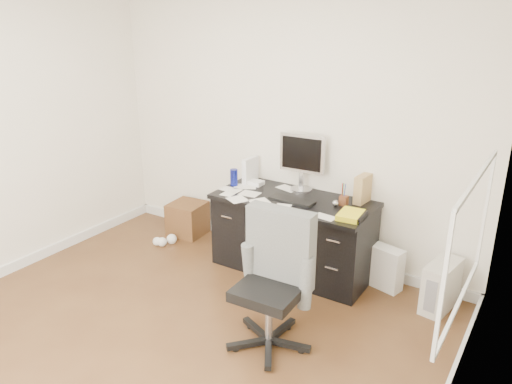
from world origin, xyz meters
TOP-DOWN VIEW (x-y plane):
  - ground at (0.00, 0.00)m, footprint 4.00×4.00m
  - room_shell at (0.03, 0.03)m, footprint 4.02×4.02m
  - desk at (0.30, 1.65)m, footprint 1.50×0.70m
  - loose_papers at (0.10, 1.60)m, footprint 1.10×0.60m
  - lcd_monitor at (0.26, 1.89)m, footprint 0.47×0.29m
  - keyboard at (0.32, 1.57)m, footprint 0.43×0.15m
  - computer_mouse at (0.71, 1.67)m, footprint 0.08×0.08m
  - travel_mug at (-0.38, 1.66)m, footprint 0.10×0.10m
  - white_binder at (-0.30, 1.83)m, footprint 0.11×0.23m
  - magazine_file at (0.87, 1.91)m, footprint 0.13×0.23m
  - pen_cup at (0.76, 1.75)m, footprint 0.09×0.09m
  - yellow_book at (0.93, 1.51)m, footprint 0.23×0.28m
  - paper_remote at (0.27, 1.38)m, footprint 0.29×0.25m
  - office_chair at (0.71, 0.52)m, footprint 0.62×0.62m
  - pc_tower at (1.68, 1.74)m, footprint 0.26×0.45m
  - shopping_bag at (1.18, 1.81)m, footprint 0.34×0.28m
  - wicker_basket at (-1.11, 1.77)m, footprint 0.40×0.40m
  - desk_printer at (-0.22, 1.83)m, footprint 0.36×0.33m

SIDE VIEW (x-z plane):
  - ground at x=0.00m, z-range 0.00..0.00m
  - desk_printer at x=-0.22m, z-range 0.00..0.18m
  - wicker_basket at x=-1.11m, z-range 0.00..0.37m
  - shopping_bag at x=1.18m, z-range 0.00..0.40m
  - pc_tower at x=1.68m, z-range 0.00..0.43m
  - desk at x=0.30m, z-range 0.02..0.77m
  - office_chair at x=0.71m, z-range 0.00..1.06m
  - loose_papers at x=0.10m, z-range 0.75..0.75m
  - paper_remote at x=0.27m, z-range 0.75..0.77m
  - keyboard at x=0.32m, z-range 0.75..0.77m
  - yellow_book at x=0.93m, z-range 0.75..0.80m
  - computer_mouse at x=0.71m, z-range 0.75..0.81m
  - travel_mug at x=-0.38m, z-range 0.75..0.92m
  - pen_cup at x=0.76m, z-range 0.75..0.96m
  - white_binder at x=-0.30m, z-range 0.75..1.01m
  - magazine_file at x=0.87m, z-range 0.75..1.01m
  - lcd_monitor at x=0.26m, z-range 0.75..1.32m
  - room_shell at x=0.03m, z-range 0.30..3.01m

